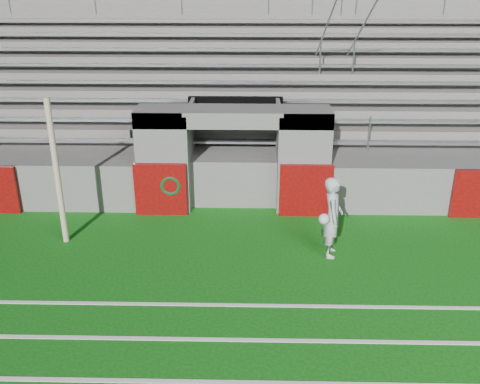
{
  "coord_description": "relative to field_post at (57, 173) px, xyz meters",
  "views": [
    {
      "loc": [
        0.45,
        -9.28,
        5.74
      ],
      "look_at": [
        0.2,
        1.8,
        1.1
      ],
      "focal_mm": 40.0,
      "sensor_mm": 36.0,
      "label": 1
    }
  ],
  "objects": [
    {
      "name": "hose_coil",
      "position": [
        2.22,
        1.48,
        -0.89
      ],
      "size": [
        0.54,
        0.15,
        0.58
      ],
      "color": "#0D4313",
      "rests_on": "ground"
    },
    {
      "name": "field_post",
      "position": [
        0.0,
        0.0,
        0.0
      ],
      "size": [
        0.13,
        0.13,
        3.31
      ],
      "primitive_type": "cylinder",
      "color": "#CBB297",
      "rests_on": "ground"
    },
    {
      "name": "goalkeeper_with_ball",
      "position": [
        5.93,
        -0.48,
        -0.76
      ],
      "size": [
        0.57,
        0.72,
        1.79
      ],
      "color": "#B3B7BD",
      "rests_on": "ground"
    },
    {
      "name": "ground",
      "position": [
        3.76,
        -1.45,
        -1.65
      ],
      "size": [
        90.0,
        90.0,
        0.0
      ],
      "primitive_type": "plane",
      "color": "#0E540F",
      "rests_on": "ground"
    },
    {
      "name": "stadium_structure",
      "position": [
        3.76,
        6.52,
        -0.16
      ],
      "size": [
        26.0,
        8.48,
        5.42
      ],
      "color": "#5E5C59",
      "rests_on": "ground"
    }
  ]
}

